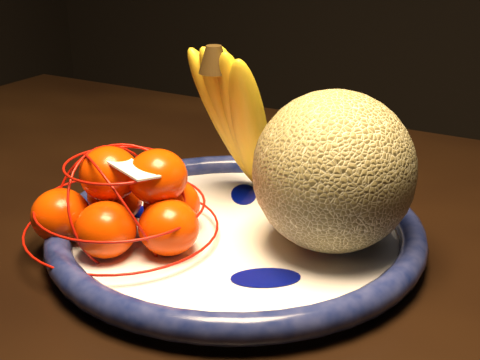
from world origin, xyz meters
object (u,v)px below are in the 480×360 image
at_px(fruit_bowl, 236,232).
at_px(banana_bunch, 239,115).
at_px(mandarin_bag, 126,205).
at_px(cantaloupe, 334,171).
at_px(dining_table, 223,265).

distance_m(fruit_bowl, banana_bunch, 0.14).
relative_size(fruit_bowl, mandarin_bag, 1.89).
xyz_separation_m(fruit_bowl, cantaloupe, (0.10, 0.01, 0.08)).
distance_m(fruit_bowl, cantaloupe, 0.13).
height_order(dining_table, mandarin_bag, mandarin_bag).
xyz_separation_m(fruit_bowl, mandarin_bag, (-0.09, -0.06, 0.04)).
bearing_deg(banana_bunch, dining_table, -97.18).
xyz_separation_m(dining_table, banana_bunch, (0.01, 0.02, 0.19)).
bearing_deg(dining_table, cantaloupe, -16.72).
xyz_separation_m(cantaloupe, banana_bunch, (-0.14, 0.08, 0.02)).
distance_m(cantaloupe, mandarin_bag, 0.21).
bearing_deg(mandarin_bag, cantaloupe, 20.53).
relative_size(dining_table, banana_bunch, 7.40).
height_order(cantaloupe, mandarin_bag, cantaloupe).
bearing_deg(banana_bunch, fruit_bowl, -43.10).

